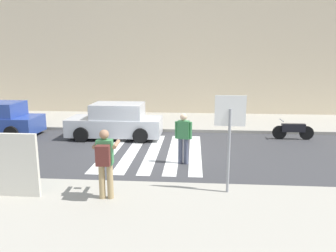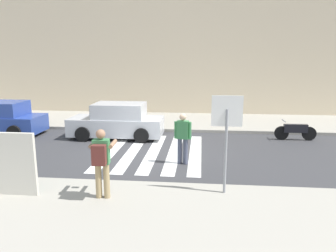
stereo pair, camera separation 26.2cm
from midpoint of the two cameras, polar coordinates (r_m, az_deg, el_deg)
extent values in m
plane|color=#38383A|center=(12.35, -2.08, -4.75)|extent=(120.00, 120.00, 0.00)
cube|color=#9E998C|center=(6.72, -9.73, -19.32)|extent=(60.00, 6.00, 0.14)
cube|color=#9E998C|center=(18.13, 0.51, 0.86)|extent=(60.00, 4.80, 0.14)
cube|color=beige|center=(22.18, 1.60, 12.43)|extent=(56.00, 4.00, 7.50)
cube|color=silver|center=(12.85, -9.06, -4.22)|extent=(0.44, 5.20, 0.01)
cube|color=silver|center=(12.67, -5.55, -4.35)|extent=(0.44, 5.20, 0.01)
cube|color=silver|center=(12.54, -1.95, -4.47)|extent=(0.44, 5.20, 0.01)
cube|color=silver|center=(12.46, 1.71, -4.58)|extent=(0.44, 5.20, 0.01)
cube|color=silver|center=(12.43, 5.40, -4.67)|extent=(0.44, 5.20, 0.01)
cylinder|color=gray|center=(8.33, 10.90, -4.46)|extent=(0.07, 0.07, 2.16)
cube|color=white|center=(8.12, 11.17, 2.56)|extent=(0.76, 0.03, 0.76)
cube|color=red|center=(8.14, 11.16, 2.58)|extent=(0.66, 0.02, 0.66)
cylinder|color=tan|center=(8.26, -11.10, -9.31)|extent=(0.15, 0.15, 0.88)
cylinder|color=tan|center=(8.22, -9.73, -9.37)|extent=(0.15, 0.15, 0.88)
cube|color=#3D844C|center=(8.00, -10.62, -4.39)|extent=(0.39, 0.26, 0.60)
sphere|color=#A37556|center=(7.89, -10.73, -1.39)|extent=(0.23, 0.23, 0.23)
cylinder|color=#A37556|center=(8.23, -11.94, -3.02)|extent=(0.13, 0.58, 0.10)
cylinder|color=#A37556|center=(8.12, -8.65, -3.09)|extent=(0.13, 0.58, 0.10)
cube|color=black|center=(8.33, -10.04, -2.54)|extent=(0.15, 0.11, 0.10)
cube|color=#5B2823|center=(7.79, -10.99, -5.00)|extent=(0.33, 0.22, 0.48)
cylinder|color=#474C60|center=(11.07, 2.73, -4.36)|extent=(0.15, 0.15, 0.88)
cylinder|color=#474C60|center=(11.03, 3.75, -4.43)|extent=(0.15, 0.15, 0.88)
cube|color=#3D844C|center=(10.87, 3.28, -0.65)|extent=(0.41, 0.30, 0.60)
sphere|color=beige|center=(10.78, 3.31, 1.58)|extent=(0.23, 0.23, 0.23)
cylinder|color=#3D844C|center=(10.92, 2.05, -0.68)|extent=(0.10, 0.10, 0.58)
cylinder|color=#3D844C|center=(10.83, 4.52, -0.82)|extent=(0.10, 0.10, 0.58)
cube|color=#284293|center=(16.86, -26.86, 2.74)|extent=(2.20, 1.56, 0.64)
cube|color=slate|center=(16.36, -23.99, 2.75)|extent=(0.10, 1.50, 0.51)
cylinder|color=black|center=(15.72, -24.74, -1.03)|extent=(0.64, 0.22, 0.64)
cylinder|color=black|center=(17.17, -21.91, 0.22)|extent=(0.64, 0.22, 0.64)
cube|color=#B7BABF|center=(14.79, -8.42, 0.02)|extent=(4.10, 1.70, 0.76)
cube|color=#B7BABF|center=(14.62, -7.93, 2.70)|extent=(2.20, 1.56, 0.64)
cube|color=slate|center=(14.91, -11.93, 2.73)|extent=(0.10, 1.50, 0.54)
cube|color=slate|center=(14.43, -4.18, 2.65)|extent=(0.10, 1.50, 0.51)
cylinder|color=black|center=(14.41, -14.12, -1.38)|extent=(0.64, 0.22, 0.64)
cylinder|color=black|center=(15.98, -12.08, 0.01)|extent=(0.64, 0.22, 0.64)
cylinder|color=black|center=(13.76, -4.11, -1.66)|extent=(0.64, 0.22, 0.64)
cylinder|color=black|center=(15.39, -3.03, -0.19)|extent=(0.64, 0.22, 0.64)
cylinder|color=black|center=(15.13, 19.62, -1.16)|extent=(0.60, 0.10, 0.60)
cylinder|color=black|center=(15.45, 23.80, -1.23)|extent=(0.60, 0.10, 0.60)
cube|color=black|center=(15.24, 21.80, -0.39)|extent=(1.00, 0.20, 0.36)
cylinder|color=gray|center=(15.04, 19.99, 0.87)|extent=(0.04, 0.60, 0.04)
cube|color=beige|center=(8.95, -24.39, -6.06)|extent=(1.10, 0.10, 1.60)
cube|color=#5199B2|center=(9.00, -24.22, -5.96)|extent=(0.96, 0.02, 1.46)
camera|label=1|loc=(0.13, -89.37, 0.13)|focal=35.00mm
camera|label=2|loc=(0.13, 90.63, -0.13)|focal=35.00mm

